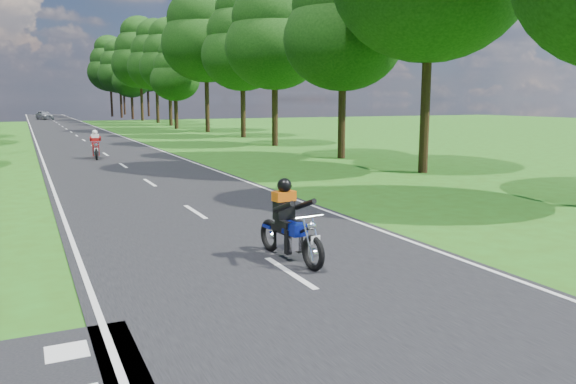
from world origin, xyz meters
TOP-DOWN VIEW (x-y plane):
  - ground at (0.00, 0.00)m, footprint 160.00×160.00m
  - main_road at (0.00, 50.00)m, footprint 7.00×140.00m
  - road_markings at (-0.14, 48.13)m, footprint 7.40×140.00m
  - treeline at (1.43, 60.06)m, footprint 40.00×115.35m
  - rider_near_blue at (0.35, 2.71)m, footprint 0.82×1.93m
  - rider_far_red at (-0.76, 23.70)m, footprint 0.74×1.83m
  - distant_car at (-0.95, 87.16)m, footprint 2.81×4.31m

SIDE VIEW (x-z plane):
  - ground at x=0.00m, z-range 0.00..0.00m
  - main_road at x=0.00m, z-range 0.00..0.02m
  - road_markings at x=-0.14m, z-range 0.02..0.03m
  - distant_car at x=-0.95m, z-range 0.02..1.39m
  - rider_far_red at x=-0.76m, z-range 0.02..1.51m
  - rider_near_blue at x=0.35m, z-range 0.02..1.58m
  - treeline at x=1.43m, z-range 0.86..15.65m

